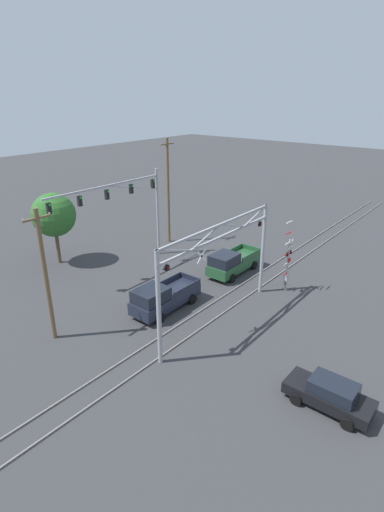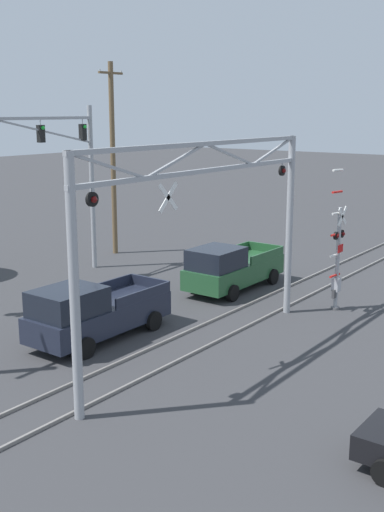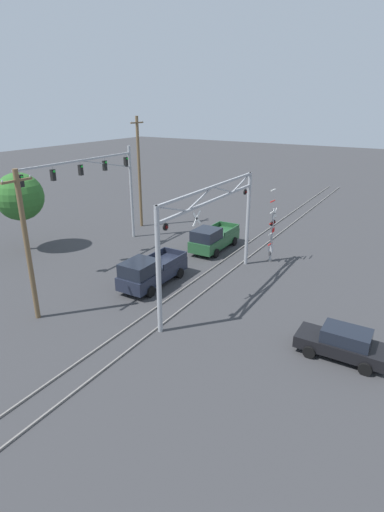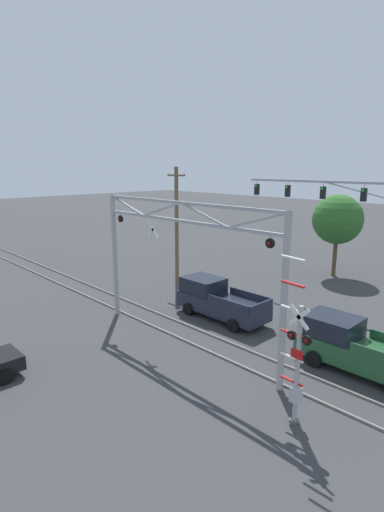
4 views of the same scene
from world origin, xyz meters
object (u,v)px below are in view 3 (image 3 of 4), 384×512
(crossing_gantry, at_px, (211,225))
(sedan_waiting, at_px, (343,343))
(utility_pole_right, at_px, (139,172))
(pickup_truck_lead, at_px, (150,271))
(crossing_signal_mast, at_px, (272,235))
(utility_pole_left, at_px, (27,246))
(pickup_truck_following, at_px, (213,239))
(traffic_signal_span, at_px, (106,179))
(background_tree_beyond_span, at_px, (20,197))

(crossing_gantry, xyz_separation_m, sedan_waiting, (-3.04, -8.97, -3.82))
(utility_pole_right, bearing_deg, pickup_truck_lead, -139.73)
(crossing_signal_mast, xyz_separation_m, utility_pole_left, (-15.35, 8.38, 2.29))
(pickup_truck_following, xyz_separation_m, utility_pole_left, (-15.22, 3.34, 3.39))
(crossing_gantry, relative_size, pickup_truck_following, 2.10)
(utility_pole_right, bearing_deg, sedan_waiting, -119.82)
(crossing_signal_mast, bearing_deg, pickup_truck_lead, 147.64)
(traffic_signal_span, height_order, utility_pole_right, utility_pole_right)
(utility_pole_right, bearing_deg, pickup_truck_following, -105.07)
(utility_pole_right, bearing_deg, traffic_signal_span, -166.54)
(background_tree_beyond_span, bearing_deg, pickup_truck_lead, -91.72)
(pickup_truck_lead, height_order, utility_pole_right, utility_pole_right)
(traffic_signal_span, bearing_deg, background_tree_beyond_span, 127.02)
(pickup_truck_following, bearing_deg, crossing_signal_mast, -88.58)
(crossing_gantry, relative_size, utility_pole_right, 1.11)
(crossing_gantry, distance_m, traffic_signal_span, 12.22)
(traffic_signal_span, distance_m, pickup_truck_lead, 10.22)
(traffic_signal_span, bearing_deg, crossing_gantry, -106.14)
(pickup_truck_lead, relative_size, sedan_waiting, 1.31)
(traffic_signal_span, relative_size, utility_pole_left, 1.36)
(pickup_truck_lead, height_order, background_tree_beyond_span, background_tree_beyond_span)
(crossing_signal_mast, bearing_deg, traffic_signal_span, 106.31)
(crossing_gantry, bearing_deg, sedan_waiting, -108.71)
(utility_pole_right, xyz_separation_m, background_tree_beyond_span, (-10.50, 4.10, -0.89))
(utility_pole_left, distance_m, utility_pole_right, 18.88)
(crossing_signal_mast, bearing_deg, crossing_gantry, 168.93)
(pickup_truck_lead, height_order, utility_pole_left, utility_pole_left)
(traffic_signal_span, xyz_separation_m, utility_pole_right, (6.28, 1.50, -0.43))
(crossing_signal_mast, relative_size, pickup_truck_lead, 1.04)
(sedan_waiting, bearing_deg, background_tree_beyond_span, 85.22)
(background_tree_beyond_span, bearing_deg, pickup_truck_following, -59.86)
(background_tree_beyond_span, bearing_deg, crossing_signal_mast, -66.69)
(pickup_truck_lead, bearing_deg, crossing_gantry, -72.52)
(crossing_gantry, distance_m, pickup_truck_following, 8.72)
(crossing_signal_mast, distance_m, utility_pole_right, 15.16)
(crossing_signal_mast, bearing_deg, utility_pole_left, 151.36)
(utility_pole_right, height_order, background_tree_beyond_span, utility_pole_right)
(pickup_truck_lead, relative_size, utility_pole_right, 0.53)
(traffic_signal_span, height_order, sedan_waiting, traffic_signal_span)
(pickup_truck_following, bearing_deg, utility_pole_right, 74.93)
(pickup_truck_lead, xyz_separation_m, utility_pole_right, (10.90, 9.24, 4.39))
(crossing_gantry, height_order, sedan_waiting, crossing_gantry)
(background_tree_beyond_span, bearing_deg, sedan_waiting, -94.78)
(utility_pole_right, bearing_deg, crossing_gantry, -126.23)
(pickup_truck_following, distance_m, utility_pole_right, 10.83)
(sedan_waiting, height_order, utility_pole_left, utility_pole_left)
(traffic_signal_span, xyz_separation_m, pickup_truck_following, (3.71, -8.05, -4.81))
(utility_pole_left, height_order, utility_pole_right, utility_pole_right)
(pickup_truck_lead, height_order, sedan_waiting, pickup_truck_lead)
(crossing_gantry, distance_m, utility_pole_right, 16.36)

